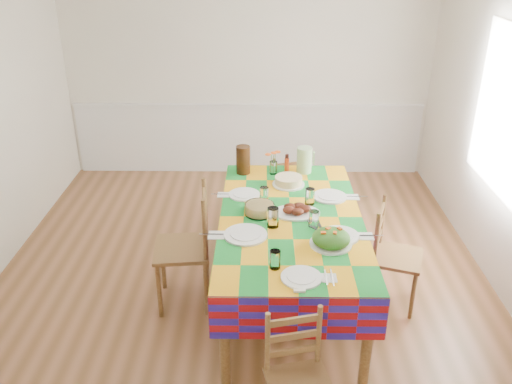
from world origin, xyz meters
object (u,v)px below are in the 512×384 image
chair_near (298,380)px  chair_far (285,191)px  chair_left (188,248)px  meat_platter (296,210)px  dining_table (291,227)px  green_pitcher (304,160)px  chair_right (393,256)px  tea_pitcher (243,160)px

chair_near → chair_far: chair_near is taller
chair_left → meat_platter: bearing=87.5°
dining_table → green_pitcher: green_pitcher is taller
green_pitcher → chair_right: size_ratio=0.27×
chair_far → tea_pitcher: bearing=33.0°
green_pitcher → chair_right: (0.69, -0.88, -0.49)m
chair_near → chair_far: size_ratio=1.02×
meat_platter → tea_pitcher: bearing=118.9°
meat_platter → chair_left: size_ratio=0.36×
dining_table → chair_left: size_ratio=2.00×
green_pitcher → chair_left: green_pitcher is taller
dining_table → chair_near: 1.38m
chair_near → chair_right: 1.60m
tea_pitcher → chair_right: tea_pitcher is taller
dining_table → chair_left: chair_left is taller
meat_platter → tea_pitcher: (-0.45, 0.82, 0.10)m
tea_pitcher → chair_near: tea_pitcher is taller
dining_table → chair_right: size_ratio=2.31×
dining_table → chair_right: (0.85, 0.01, -0.28)m
tea_pitcher → green_pitcher: bearing=2.8°
meat_platter → chair_left: 0.95m
chair_left → chair_far: bearing=142.1°
dining_table → chair_far: (0.01, 1.34, -0.32)m
green_pitcher → dining_table: bearing=-100.3°
green_pitcher → chair_left: size_ratio=0.23×
green_pitcher → tea_pitcher: 0.57m
meat_platter → green_pitcher: (0.12, 0.85, 0.09)m
dining_table → chair_right: chair_right is taller
chair_left → tea_pitcher: bearing=148.1°
tea_pitcher → chair_left: size_ratio=0.25×
dining_table → tea_pitcher: 0.99m
chair_near → chair_left: (-0.83, 1.35, 0.10)m
dining_table → chair_right: bearing=0.9°
chair_left → chair_right: chair_left is taller
chair_far → chair_left: size_ratio=0.79×
green_pitcher → chair_right: bearing=-52.2°
green_pitcher → tea_pitcher: bearing=-177.2°
chair_near → chair_left: size_ratio=0.81×
chair_right → dining_table: bearing=109.9°
tea_pitcher → chair_left: bearing=-116.5°
meat_platter → tea_pitcher: tea_pitcher is taller
green_pitcher → chair_left: bearing=-138.4°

